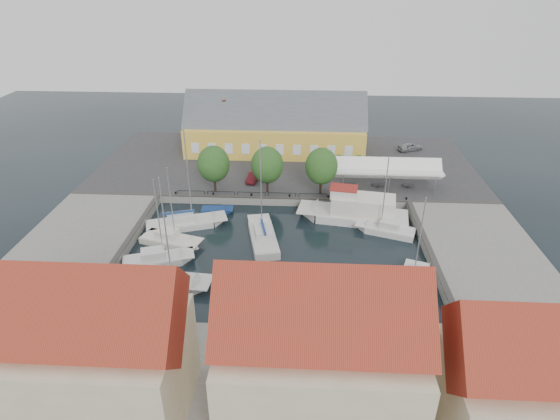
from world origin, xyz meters
The scene contains 22 objects.
ground centered at (0.00, 0.00, 0.00)m, with size 140.00×140.00×0.00m, color black.
north_quay centered at (0.00, 23.00, 0.50)m, with size 56.00×26.00×1.00m, color #2D2D30.
west_quay centered at (-22.00, -2.00, 0.50)m, with size 12.00×24.00×1.00m, color slate.
east_quay centered at (22.00, -2.00, 0.50)m, with size 12.00×24.00×1.00m, color slate.
south_bank centered at (0.00, -21.00, 0.50)m, with size 56.00×14.00×1.00m, color slate.
quay_edge_fittings centered at (0.02, 4.75, 1.06)m, with size 56.00×24.72×0.40m.
warehouse centered at (-2.60, 28.36, 4.43)m, with size 28.56×14.00×9.55m.
tent_canopy centered at (14.00, 14.50, 3.68)m, with size 14.00×4.00×2.83m.
quay_trees centered at (-2.00, 12.00, 4.88)m, with size 18.20×4.20×6.30m.
car_silver centered at (19.87, 29.03, 1.70)m, with size 1.64×4.09×1.39m, color #919598.
car_red centered at (-4.28, 15.60, 1.61)m, with size 1.29×3.70×1.22m, color maroon.
center_sailboat centered at (-1.66, 1.17, 0.36)m, with size 4.49×9.26×12.34m.
trawler centered at (9.38, 6.80, 1.02)m, with size 13.91×6.05×5.00m.
east_boat_a centered at (12.60, 3.79, 0.26)m, with size 7.19×4.43×9.99m.
east_boat_c centered at (13.38, -7.03, 0.26)m, with size 4.92×8.13×10.14m.
west_boat_a centered at (-11.35, 4.04, 0.27)m, with size 9.86×5.65×12.59m.
west_boat_b centered at (-12.03, 0.09, 0.26)m, with size 7.41×4.35×9.88m.
west_boat_c centered at (-12.38, -3.90, 0.26)m, with size 7.66×4.47×10.13m.
west_boat_d centered at (-10.65, -7.60, 0.27)m, with size 9.35×3.49×12.13m.
launch_sw centered at (-13.43, -9.97, 0.09)m, with size 5.49×2.30×0.98m.
launch_nw centered at (-8.18, 7.95, 0.09)m, with size 4.16×1.82×0.88m.
townhouses centered at (1.93, -23.24, 5.82)m, with size 36.30×8.50×12.00m.
Camera 1 is at (2.82, -44.06, 27.66)m, focal length 30.00 mm.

